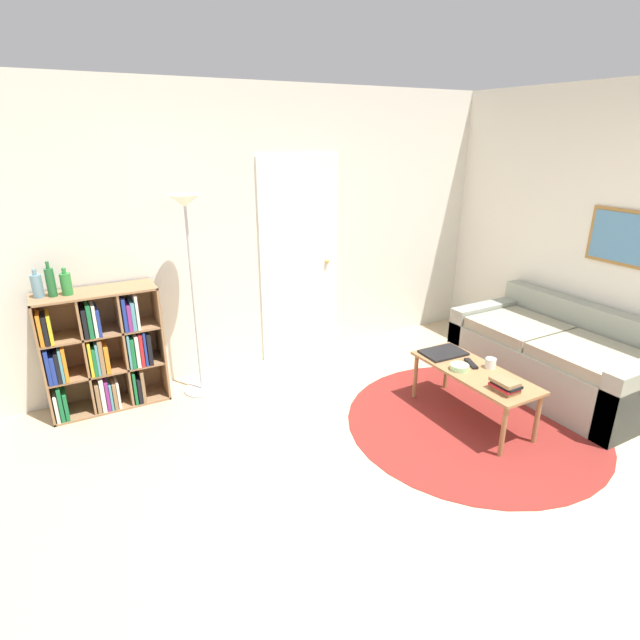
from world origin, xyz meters
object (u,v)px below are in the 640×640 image
at_px(bookshelf, 102,352).
at_px(couch, 557,358).
at_px(floor_lamp, 189,245).
at_px(bowl, 460,367).
at_px(coffee_table, 474,376).
at_px(bottle_middle, 51,282).
at_px(bottle_left, 37,286).
at_px(bottle_right, 66,284).
at_px(laptop, 443,353).
at_px(cup, 491,363).

xyz_separation_m(bookshelf, couch, (3.61, -1.60, -0.21)).
height_order(bookshelf, floor_lamp, floor_lamp).
xyz_separation_m(couch, bowl, (-1.18, 0.02, 0.18)).
bearing_deg(bookshelf, coffee_table, -32.95).
height_order(coffee_table, bottle_middle, bottle_middle).
distance_m(bookshelf, bottle_middle, 0.69).
relative_size(coffee_table, bottle_left, 4.80).
distance_m(bookshelf, bottle_left, 0.71).
bearing_deg(bottle_right, floor_lamp, -7.37).
bearing_deg(couch, laptop, 163.71).
xyz_separation_m(bookshelf, laptop, (2.53, -1.29, -0.05)).
relative_size(bookshelf, bottle_left, 4.63).
distance_m(coffee_table, bottle_middle, 3.33).
height_order(bookshelf, bottle_middle, bottle_middle).
bearing_deg(couch, coffee_table, -177.81).
distance_m(coffee_table, laptop, 0.36).
height_order(bottle_left, bottle_right, bottle_left).
distance_m(couch, coffee_table, 1.08).
height_order(couch, laptop, couch).
bearing_deg(floor_lamp, bookshelf, 170.52).
bearing_deg(bookshelf, laptop, -26.93).
distance_m(bottle_middle, bottle_right, 0.10).
xyz_separation_m(couch, bottle_middle, (-3.88, 1.60, 0.85)).
bearing_deg(laptop, coffee_table, -89.45).
bearing_deg(laptop, cup, -69.71).
xyz_separation_m(floor_lamp, couch, (2.85, -1.48, -1.05)).
relative_size(bookshelf, laptop, 2.76).
bearing_deg(bookshelf, bowl, -32.92).
height_order(bookshelf, couch, bookshelf).
bearing_deg(coffee_table, floor_lamp, 139.46).
bearing_deg(couch, bottle_middle, 157.56).
height_order(couch, bowl, couch).
relative_size(laptop, bowl, 2.51).
relative_size(cup, bottle_right, 0.39).
bearing_deg(bottle_right, bookshelf, 2.55).
relative_size(bookshelf, bowl, 6.93).
bearing_deg(laptop, bookshelf, 153.07).
relative_size(couch, bottle_left, 7.89).
distance_m(laptop, cup, 0.41).
xyz_separation_m(bottle_left, bottle_middle, (0.09, -0.02, 0.02)).
relative_size(floor_lamp, bottle_left, 7.90).
bearing_deg(bowl, bottle_left, 150.19).
height_order(bookshelf, bottle_left, bottle_left).
bearing_deg(bottle_left, coffee_table, -29.94).
bearing_deg(cup, bottle_middle, 150.40).
bearing_deg(floor_lamp, laptop, -33.23).
xyz_separation_m(floor_lamp, bottle_right, (-0.93, 0.12, -0.23)).
distance_m(cup, bottle_left, 3.53).
bearing_deg(floor_lamp, coffee_table, -40.54).
xyz_separation_m(couch, cup, (-0.94, -0.07, 0.20)).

